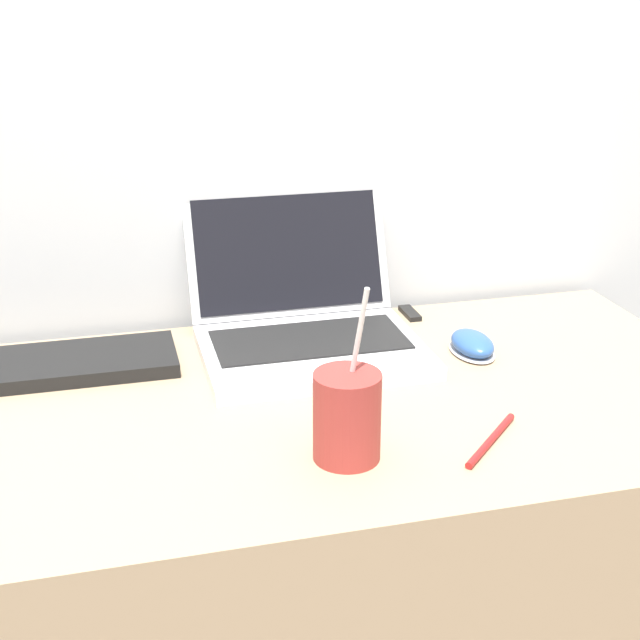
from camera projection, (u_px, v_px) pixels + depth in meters
desk at (304, 625)px, 1.30m from camera, size 1.19×0.59×0.73m
laptop at (304, 318)px, 1.32m from camera, size 0.32×0.32×0.21m
drink_cup at (347, 414)px, 1.01m from camera, size 0.08×0.08×0.21m
computer_mouse at (472, 345)px, 1.30m from camera, size 0.06×0.10×0.03m
external_keyboard at (15, 369)px, 1.23m from camera, size 0.44×0.13×0.02m
usb_stick at (410, 313)px, 1.45m from camera, size 0.02×0.06×0.01m
pen at (491, 440)px, 1.05m from camera, size 0.11×0.10×0.01m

